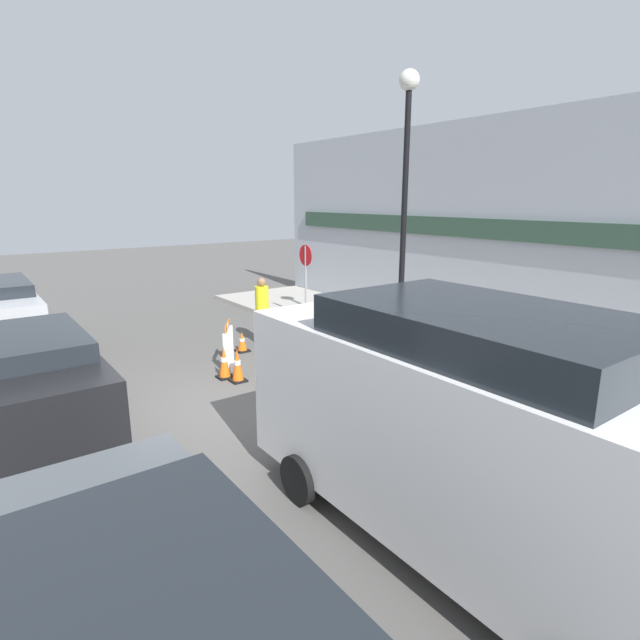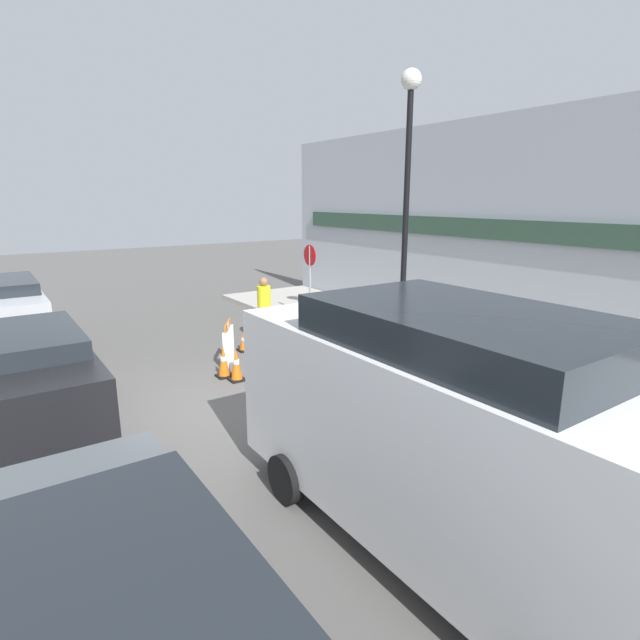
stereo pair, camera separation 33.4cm
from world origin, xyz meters
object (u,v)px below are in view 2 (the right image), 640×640
(streetlamp_post, at_px, (407,178))
(work_van, at_px, (457,425))
(parked_car_1, at_px, (20,382))
(parked_car_0, at_px, (0,312))
(person_worker, at_px, (264,309))
(stop_sign, at_px, (310,269))

(streetlamp_post, bearing_deg, work_van, -39.19)
(parked_car_1, bearing_deg, parked_car_0, -180.00)
(person_worker, height_order, parked_car_0, parked_car_0)
(person_worker, relative_size, parked_car_1, 0.42)
(person_worker, height_order, work_van, work_van)
(streetlamp_post, xyz_separation_m, work_van, (5.29, -4.31, -2.58))
(stop_sign, xyz_separation_m, parked_car_1, (3.84, -7.53, -0.59))
(streetlamp_post, relative_size, person_worker, 3.58)
(streetlamp_post, xyz_separation_m, parked_car_1, (0.22, -7.71, -3.00))
(parked_car_0, distance_m, parked_car_1, 5.57)
(streetlamp_post, bearing_deg, stop_sign, -177.18)
(stop_sign, relative_size, parked_car_0, 0.49)
(stop_sign, height_order, parked_car_1, stop_sign)
(person_worker, distance_m, parked_car_1, 5.96)
(streetlamp_post, xyz_separation_m, person_worker, (-2.37, -2.34, -3.06))
(person_worker, bearing_deg, work_van, -7.76)
(streetlamp_post, height_order, person_worker, streetlamp_post)
(stop_sign, xyz_separation_m, person_worker, (1.25, -2.16, -0.65))
(parked_car_1, relative_size, work_van, 0.75)
(streetlamp_post, height_order, stop_sign, streetlamp_post)
(stop_sign, bearing_deg, parked_car_1, 116.92)
(streetlamp_post, xyz_separation_m, stop_sign, (-3.62, -0.18, -2.40))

